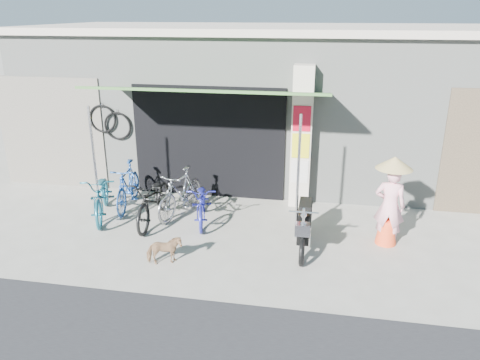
% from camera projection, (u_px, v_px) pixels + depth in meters
% --- Properties ---
extents(ground, '(80.00, 80.00, 0.00)m').
position_uv_depth(ground, '(241.00, 253.00, 8.21)').
color(ground, '#A29E93').
rests_on(ground, ground).
extents(bicycle_shop, '(12.30, 5.30, 3.66)m').
position_uv_depth(bicycle_shop, '(275.00, 98.00, 12.29)').
color(bicycle_shop, gray).
rests_on(bicycle_shop, ground).
extents(shop_pillar, '(0.42, 0.44, 3.00)m').
position_uv_depth(shop_pillar, '(302.00, 138.00, 9.81)').
color(shop_pillar, beige).
rests_on(shop_pillar, ground).
extents(awning, '(4.60, 1.88, 2.72)m').
position_uv_depth(awning, '(210.00, 93.00, 9.00)').
color(awning, '#345D29').
rests_on(awning, ground).
extents(neighbour_left, '(2.60, 0.06, 2.60)m').
position_uv_depth(neighbour_left, '(52.00, 133.00, 11.00)').
color(neighbour_left, '#6B665B').
rests_on(neighbour_left, ground).
extents(bike_teal, '(1.22, 1.93, 0.96)m').
position_uv_depth(bike_teal, '(102.00, 195.00, 9.51)').
color(bike_teal, '#165264').
rests_on(bike_teal, ground).
extents(bike_blue, '(0.68, 1.70, 1.00)m').
position_uv_depth(bike_blue, '(128.00, 186.00, 9.94)').
color(bike_blue, '#214C99').
rests_on(bike_blue, ground).
extents(bike_black, '(0.69, 1.84, 0.96)m').
position_uv_depth(bike_black, '(154.00, 200.00, 9.27)').
color(bike_black, black).
rests_on(bike_black, ground).
extents(bike_silver, '(0.88, 1.70, 0.98)m').
position_uv_depth(bike_silver, '(181.00, 193.00, 9.60)').
color(bike_silver, '#999A9E').
rests_on(bike_silver, ground).
extents(bike_navy, '(0.89, 1.66, 0.83)m').
position_uv_depth(bike_navy, '(202.00, 202.00, 9.31)').
color(bike_navy, '#21259A').
rests_on(bike_navy, ground).
extents(street_dog, '(0.65, 0.47, 0.50)m').
position_uv_depth(street_dog, '(164.00, 251.00, 7.78)').
color(street_dog, '#A67D58').
rests_on(street_dog, ground).
extents(moped, '(0.49, 1.71, 0.97)m').
position_uv_depth(moped, '(304.00, 225.00, 8.28)').
color(moped, black).
rests_on(moped, ground).
extents(nun, '(0.64, 0.64, 1.66)m').
position_uv_depth(nun, '(390.00, 201.00, 8.28)').
color(nun, '#F2A3B0').
rests_on(nun, ground).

